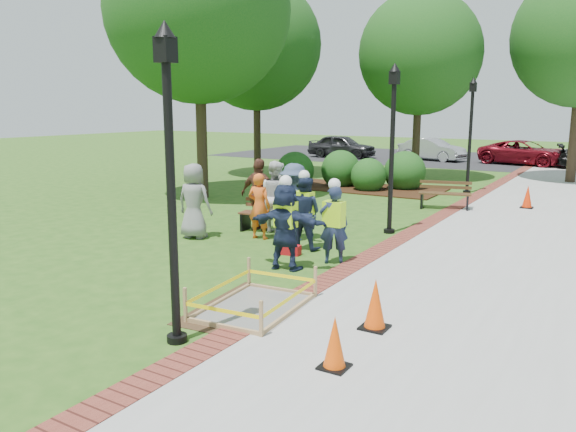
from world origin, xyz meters
The scene contains 34 objects.
ground centered at (0.00, 0.00, 0.00)m, with size 100.00×100.00×0.00m, color #285116.
sidewalk centered at (5.00, 10.00, 0.01)m, with size 6.00×60.00×0.02m, color #9E9E99.
brick_edging centered at (1.75, 10.00, 0.01)m, with size 0.50×60.00×0.03m, color maroon.
mulch_bed centered at (-3.00, 12.00, 0.02)m, with size 7.00×3.00×0.05m, color #381E0F.
parking_lot centered at (0.00, 27.00, 0.00)m, with size 36.00×12.00×0.01m, color black.
wet_concrete_pad centered at (1.45, -1.40, 0.23)m, with size 1.90×2.44×0.55m.
bench_near centered at (-1.47, 3.48, 0.27)m, with size 1.62×0.74×0.84m.
bench_far centered at (1.47, 9.21, 0.28)m, with size 1.69×0.90×0.87m.
cone_front centered at (3.49, -2.62, 0.34)m, with size 0.35×0.35×0.70m.
cone_back centered at (3.42, -1.18, 0.37)m, with size 0.39×0.39×0.77m.
cone_far centered at (3.72, 10.64, 0.36)m, with size 0.38×0.38×0.75m.
toolbox centered at (0.19, 1.81, 0.11)m, with size 0.43×0.24×0.21m, color #B20D15.
lamp_near centered at (1.25, -3.00, 2.48)m, with size 0.28×0.28×4.26m.
lamp_mid centered at (1.25, 5.00, 2.48)m, with size 0.28×0.28×4.26m.
lamp_far centered at (1.25, 13.00, 2.48)m, with size 0.28×0.28×4.26m.
tree_left centered at (-6.60, 7.03, 6.42)m, with size 6.30×6.30×9.58m.
tree_back centered at (-1.83, 16.07, 5.47)m, with size 5.31×5.31×8.13m.
tree_far centered at (-8.64, 13.48, 5.97)m, with size 5.92×5.92×8.93m.
shrub_a centered at (-5.18, 11.11, 0.00)m, with size 1.54×1.54×1.54m, color #144816.
shrub_b centered at (-3.66, 12.21, 0.00)m, with size 1.59×1.59×1.59m, color #144816.
shrub_c centered at (-2.17, 11.61, 0.00)m, with size 1.37×1.37×1.37m, color #144816.
shrub_d centered at (-1.12, 12.74, 0.00)m, with size 1.63×1.63×1.63m, color #144816.
shrub_e centered at (-2.72, 13.24, 0.00)m, with size 1.05×1.05×1.05m, color #144816.
casual_person_a centered at (-2.67, 1.97, 0.92)m, with size 0.64×0.45×1.85m.
casual_person_b centered at (-1.25, 2.73, 0.81)m, with size 0.55×0.38×1.62m.
casual_person_c centered at (-1.27, 3.52, 0.93)m, with size 0.70×0.59×1.86m.
casual_person_d centered at (-1.77, 3.52, 0.94)m, with size 0.62×0.41×1.89m.
casual_person_e centered at (-0.44, 3.03, 0.94)m, with size 0.63×0.44×1.87m.
hivis_worker_a centered at (0.69, 0.81, 0.94)m, with size 0.60×0.42×1.90m.
hivis_worker_b centered at (1.30, 1.69, 0.89)m, with size 0.62×0.55×1.78m.
hivis_worker_c centered at (0.19, 2.41, 0.90)m, with size 0.56×0.39×1.81m.
parked_car_a centered at (-9.42, 24.20, 0.00)m, with size 4.90×2.13×1.60m, color #252427.
parked_car_b centered at (-3.91, 25.32, 0.00)m, with size 4.46×1.94×1.45m, color #A1A2A6.
parked_car_c centered at (1.36, 25.39, 0.00)m, with size 4.54×1.98×1.48m, color maroon.
Camera 1 is at (6.35, -8.44, 3.19)m, focal length 35.00 mm.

